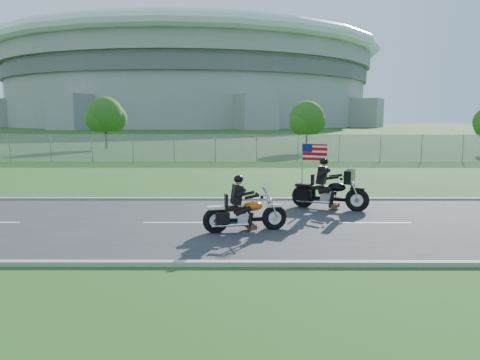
{
  "coord_description": "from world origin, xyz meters",
  "views": [
    {
      "loc": [
        -0.09,
        -13.98,
        3.25
      ],
      "look_at": [
        -0.14,
        0.0,
        1.36
      ],
      "focal_mm": 35.0,
      "sensor_mm": 36.0,
      "label": 1
    }
  ],
  "objects": [
    {
      "name": "stadium",
      "position": [
        -20.0,
        170.0,
        15.58
      ],
      "size": [
        140.4,
        140.4,
        29.2
      ],
      "color": "#A3A099",
      "rests_on": "ground"
    },
    {
      "name": "curb_south",
      "position": [
        0.0,
        -4.05,
        0.05
      ],
      "size": [
        120.0,
        0.18,
        0.12
      ],
      "primitive_type": "cube",
      "color": "#9E9B93",
      "rests_on": "ground"
    },
    {
      "name": "tree_fence_mid",
      "position": [
        -13.95,
        34.04,
        3.3
      ],
      "size": [
        3.96,
        3.69,
        5.3
      ],
      "color": "#382316",
      "rests_on": "ground"
    },
    {
      "name": "fence",
      "position": [
        -5.0,
        20.0,
        1.0
      ],
      "size": [
        60.0,
        0.03,
        2.0
      ],
      "primitive_type": "cube",
      "color": "gray",
      "rests_on": "ground"
    },
    {
      "name": "ground",
      "position": [
        0.0,
        0.0,
        0.0
      ],
      "size": [
        420.0,
        420.0,
        0.0
      ],
      "primitive_type": "plane",
      "color": "#1E4616",
      "rests_on": "ground"
    },
    {
      "name": "road",
      "position": [
        0.0,
        0.0,
        0.02
      ],
      "size": [
        120.0,
        8.0,
        0.04
      ],
      "primitive_type": "cube",
      "color": "#28282B",
      "rests_on": "ground"
    },
    {
      "name": "motorcycle_follow",
      "position": [
        2.99,
        2.21,
        0.63
      ],
      "size": [
        2.61,
        1.42,
        2.29
      ],
      "rotation": [
        0.0,
        0.0,
        -0.4
      ],
      "color": "black",
      "rests_on": "ground"
    },
    {
      "name": "motorcycle_lead",
      "position": [
        -0.02,
        -1.01,
        0.52
      ],
      "size": [
        2.43,
        0.96,
        1.65
      ],
      "rotation": [
        0.0,
        0.0,
        0.23
      ],
      "color": "black",
      "rests_on": "ground"
    },
    {
      "name": "curb_north",
      "position": [
        0.0,
        4.05,
        0.05
      ],
      "size": [
        120.0,
        0.18,
        0.12
      ],
      "primitive_type": "cube",
      "color": "#9E9B93",
      "rests_on": "ground"
    },
    {
      "name": "tree_fence_near",
      "position": [
        6.04,
        30.04,
        2.97
      ],
      "size": [
        3.52,
        3.28,
        4.75
      ],
      "color": "#382316",
      "rests_on": "ground"
    }
  ]
}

